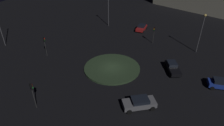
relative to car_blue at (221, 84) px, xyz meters
The scene contains 11 objects.
ground_plane 17.66m from the car_blue, 90.95° to the right, with size 114.97×114.97×0.00m, color black.
roundabout_island 17.65m from the car_blue, 90.95° to the right, with size 10.01×10.01×0.31m, color #2D4228.
car_blue is the anchor object (origin of this frame).
car_black 7.76m from the car_blue, 109.91° to the right, with size 4.89×3.08×1.49m.
car_grey 13.78m from the car_blue, 54.76° to the right, with size 3.71×4.80×1.55m.
car_red 25.68m from the car_blue, 142.23° to the right, with size 4.53×2.53×1.53m.
traffic_light_northwest 17.85m from the car_blue, 137.69° to the right, with size 0.39×0.36×3.90m.
traffic_light_south 31.59m from the car_blue, 91.83° to the right, with size 0.31×0.36×4.00m.
traffic_light_southeast 27.45m from the car_blue, 63.88° to the right, with size 0.40×0.37×4.01m.
streetlamp_northwest 12.67m from the car_blue, 166.49° to the right, with size 0.50×0.50×8.02m.
streetlamp_west 33.26m from the car_blue, 130.13° to the right, with size 0.59×0.59×9.01m.
Camera 1 is at (27.68, 8.53, 18.69)m, focal length 30.72 mm.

